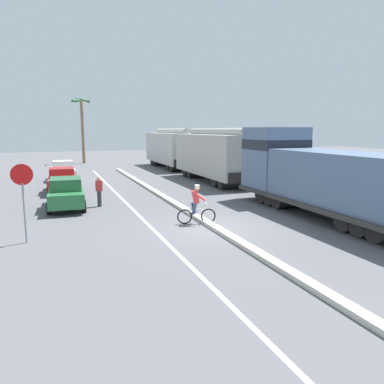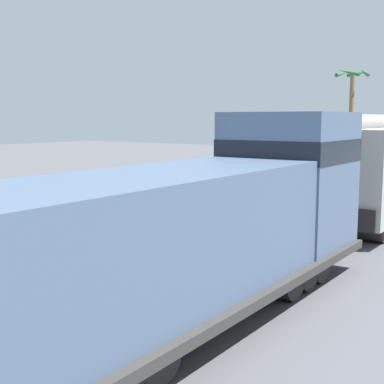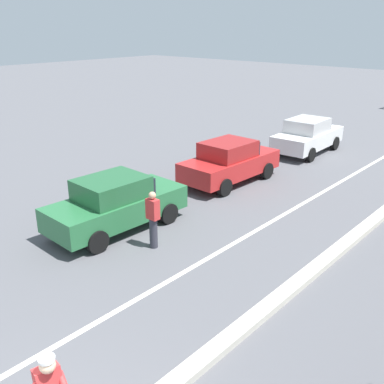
# 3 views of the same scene
# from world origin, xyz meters

# --- Properties ---
(ground_plane) EXTENTS (120.00, 120.00, 0.00)m
(ground_plane) POSITION_xyz_m (0.00, 0.00, 0.00)
(ground_plane) COLOR #56565B
(median_curb) EXTENTS (0.36, 36.00, 0.16)m
(median_curb) POSITION_xyz_m (0.00, 6.00, 0.08)
(median_curb) COLOR beige
(median_curb) RESTS_ON ground
(lane_stripe) EXTENTS (0.14, 36.00, 0.01)m
(lane_stripe) POSITION_xyz_m (-2.40, 6.00, 0.00)
(lane_stripe) COLOR silver
(lane_stripe) RESTS_ON ground
(locomotive) EXTENTS (3.10, 11.61, 4.20)m
(locomotive) POSITION_xyz_m (5.77, 0.69, 1.80)
(locomotive) COLOR slate
(locomotive) RESTS_ON ground
(hopper_car_lead) EXTENTS (2.90, 10.60, 4.18)m
(hopper_car_lead) POSITION_xyz_m (5.77, 12.84, 2.08)
(hopper_car_lead) COLOR #B3B0A8
(hopper_car_lead) RESTS_ON ground
(hopper_car_middle) EXTENTS (2.90, 10.60, 4.18)m
(hopper_car_middle) POSITION_xyz_m (5.77, 24.44, 2.08)
(hopper_car_middle) COLOR beige
(hopper_car_middle) RESTS_ON ground
(parked_car_green) EXTENTS (1.95, 4.26, 1.62)m
(parked_car_green) POSITION_xyz_m (-5.58, 6.14, 0.82)
(parked_car_green) COLOR #286B3D
(parked_car_green) RESTS_ON ground
(parked_car_red) EXTENTS (1.94, 4.25, 1.62)m
(parked_car_red) POSITION_xyz_m (-5.63, 11.71, 0.82)
(parked_car_red) COLOR red
(parked_car_red) RESTS_ON ground
(parked_car_white) EXTENTS (1.94, 4.25, 1.62)m
(parked_car_white) POSITION_xyz_m (-5.44, 17.49, 0.82)
(parked_car_white) COLOR silver
(parked_car_white) RESTS_ON ground
(cyclist) EXTENTS (1.68, 0.56, 1.71)m
(cyclist) POSITION_xyz_m (-0.39, 0.77, 0.82)
(cyclist) COLOR black
(cyclist) RESTS_ON ground
(stop_sign) EXTENTS (0.76, 0.08, 2.88)m
(stop_sign) POSITION_xyz_m (-7.19, 0.33, 2.02)
(stop_sign) COLOR gray
(stop_sign) RESTS_ON ground
(palm_tree_near) EXTENTS (2.27, 2.28, 7.91)m
(palm_tree_near) POSITION_xyz_m (-2.58, 33.29, 5.38)
(palm_tree_near) COLOR #846647
(palm_tree_near) RESTS_ON ground
(pedestrian_by_cars) EXTENTS (0.34, 0.22, 1.62)m
(pedestrian_by_cars) POSITION_xyz_m (-3.91, 6.04, 0.85)
(pedestrian_by_cars) COLOR #33333D
(pedestrian_by_cars) RESTS_ON ground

